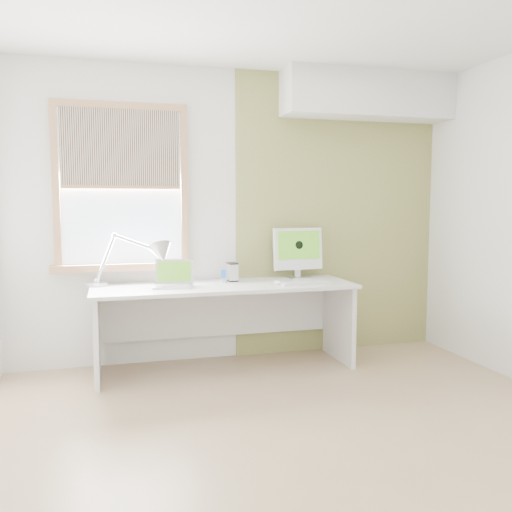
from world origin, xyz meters
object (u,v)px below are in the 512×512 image
object	(u,v)px
desk	(223,306)
imac	(298,250)
laptop	(174,280)
external_drive	(232,272)
desk_lamp	(150,257)

from	to	relation	value
desk	imac	world-z (taller)	imac
laptop	external_drive	size ratio (longest dim) A/B	2.19
external_drive	imac	world-z (taller)	imac
external_drive	desk	bearing A→B (deg)	-132.00
desk	external_drive	xyz separation A→B (m)	(0.11, 0.12, 0.28)
desk_lamp	imac	world-z (taller)	imac
desk	laptop	world-z (taller)	laptop
desk	desk_lamp	size ratio (longest dim) A/B	2.85
desk_lamp	laptop	xyz separation A→B (m)	(0.18, -0.15, -0.18)
external_drive	imac	xyz separation A→B (m)	(0.63, 0.04, 0.18)
imac	external_drive	bearing A→B (deg)	-176.16
external_drive	desk_lamp	bearing A→B (deg)	-178.35
laptop	external_drive	distance (m)	0.56
imac	desk	bearing A→B (deg)	-167.68
desk_lamp	imac	distance (m)	1.35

